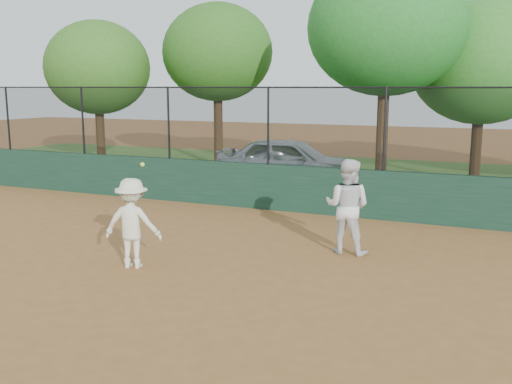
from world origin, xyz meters
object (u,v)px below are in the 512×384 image
at_px(parked_car, 290,162).
at_px(tree_2, 386,27).
at_px(tree_0, 97,68).
at_px(tree_1, 217,53).
at_px(player_second, 347,206).
at_px(player_main, 132,223).
at_px(tree_3, 482,63).

xyz_separation_m(parked_car, tree_2, (2.79, 0.77, 4.17)).
bearing_deg(parked_car, tree_2, -80.92).
relative_size(tree_0, tree_1, 0.90).
bearing_deg(player_second, tree_2, -80.86).
relative_size(player_main, tree_2, 0.27).
relative_size(parked_car, tree_1, 0.74).
height_order(parked_car, tree_2, tree_2).
xyz_separation_m(tree_0, tree_3, (14.14, 1.58, 0.03)).
relative_size(player_main, tree_0, 0.33).
bearing_deg(tree_2, tree_3, 39.76).
relative_size(tree_1, tree_2, 0.91).
relative_size(player_main, tree_3, 0.32).
bearing_deg(tree_1, player_main, -69.59).
relative_size(parked_car, player_second, 2.56).
xyz_separation_m(player_second, tree_1, (-7.85, 9.91, 3.58)).
xyz_separation_m(tree_2, tree_3, (2.69, 2.24, -1.02)).
distance_m(parked_car, player_second, 7.57).
relative_size(player_second, player_main, 0.95).
bearing_deg(tree_2, tree_1, 160.58).
xyz_separation_m(player_main, tree_0, (-8.99, 10.49, 3.12)).
relative_size(player_second, tree_2, 0.26).
bearing_deg(tree_1, parked_car, -37.44).
xyz_separation_m(player_second, tree_3, (1.88, 9.67, 3.03)).
relative_size(parked_car, tree_0, 0.82).
bearing_deg(tree_3, tree_0, -173.63).
distance_m(player_second, tree_0, 14.99).
bearing_deg(player_main, tree_1, 110.41).
xyz_separation_m(parked_car, tree_1, (-4.24, 3.25, 3.70)).
xyz_separation_m(player_second, tree_2, (-0.82, 7.43, 4.05)).
bearing_deg(parked_car, tree_0, 74.32).
bearing_deg(parked_car, tree_1, 46.27).
bearing_deg(tree_1, tree_0, -157.57).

